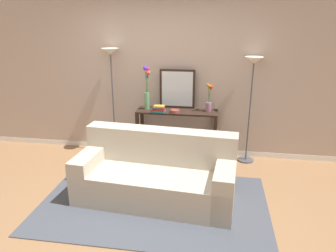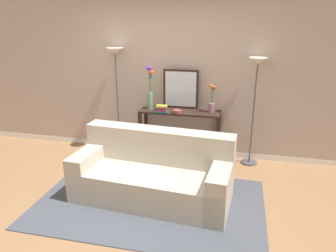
{
  "view_description": "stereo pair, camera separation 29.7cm",
  "coord_description": "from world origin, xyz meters",
  "px_view_note": "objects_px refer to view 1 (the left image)",
  "views": [
    {
      "loc": [
        0.97,
        -3.36,
        2.29
      ],
      "look_at": [
        0.3,
        0.92,
        0.8
      ],
      "focal_mm": 34.41,
      "sensor_mm": 36.0,
      "label": 1
    },
    {
      "loc": [
        1.26,
        -3.3,
        2.29
      ],
      "look_at": [
        0.3,
        0.92,
        0.8
      ],
      "focal_mm": 34.41,
      "sensor_mm": 36.0,
      "label": 2
    }
  ],
  "objects_px": {
    "vase_tall_flowers": "(147,90)",
    "wall_mirror": "(177,89)",
    "couch": "(156,176)",
    "floor_lamp_left": "(111,72)",
    "console_table": "(177,126)",
    "book_row_under_console": "(157,154)",
    "fruit_bowl": "(175,111)",
    "book_stack": "(159,109)",
    "floor_lamp_right": "(252,81)",
    "vase_short_flowers": "(209,100)"
  },
  "relations": [
    {
      "from": "floor_lamp_left",
      "to": "book_stack",
      "type": "distance_m",
      "value": 0.99
    },
    {
      "from": "couch",
      "to": "book_row_under_console",
      "type": "xyz_separation_m",
      "value": [
        -0.24,
        1.28,
        -0.26
      ]
    },
    {
      "from": "floor_lamp_left",
      "to": "vase_short_flowers",
      "type": "xyz_separation_m",
      "value": [
        1.6,
        -0.04,
        -0.39
      ]
    },
    {
      "from": "wall_mirror",
      "to": "book_stack",
      "type": "bearing_deg",
      "value": -132.34
    },
    {
      "from": "floor_lamp_left",
      "to": "floor_lamp_right",
      "type": "relative_size",
      "value": 1.05
    },
    {
      "from": "vase_short_flowers",
      "to": "floor_lamp_left",
      "type": "bearing_deg",
      "value": 178.64
    },
    {
      "from": "console_table",
      "to": "floor_lamp_right",
      "type": "relative_size",
      "value": 0.76
    },
    {
      "from": "floor_lamp_right",
      "to": "book_stack",
      "type": "relative_size",
      "value": 7.64
    },
    {
      "from": "book_stack",
      "to": "book_row_under_console",
      "type": "xyz_separation_m",
      "value": [
        -0.06,
        0.12,
        -0.83
      ]
    },
    {
      "from": "console_table",
      "to": "book_row_under_console",
      "type": "relative_size",
      "value": 3.22
    },
    {
      "from": "floor_lamp_right",
      "to": "fruit_bowl",
      "type": "distance_m",
      "value": 1.28
    },
    {
      "from": "floor_lamp_left",
      "to": "floor_lamp_right",
      "type": "height_order",
      "value": "floor_lamp_left"
    },
    {
      "from": "console_table",
      "to": "book_row_under_console",
      "type": "xyz_separation_m",
      "value": [
        -0.34,
        0.0,
        -0.52
      ]
    },
    {
      "from": "floor_lamp_right",
      "to": "console_table",
      "type": "bearing_deg",
      "value": -176.04
    },
    {
      "from": "floor_lamp_right",
      "to": "vase_tall_flowers",
      "type": "distance_m",
      "value": 1.65
    },
    {
      "from": "console_table",
      "to": "fruit_bowl",
      "type": "distance_m",
      "value": 0.31
    },
    {
      "from": "couch",
      "to": "vase_short_flowers",
      "type": "relative_size",
      "value": 4.55
    },
    {
      "from": "floor_lamp_left",
      "to": "floor_lamp_right",
      "type": "bearing_deg",
      "value": 0.0
    },
    {
      "from": "fruit_bowl",
      "to": "book_row_under_console",
      "type": "distance_m",
      "value": 0.88
    },
    {
      "from": "couch",
      "to": "floor_lamp_right",
      "type": "distance_m",
      "value": 2.11
    },
    {
      "from": "floor_lamp_left",
      "to": "vase_short_flowers",
      "type": "relative_size",
      "value": 3.95
    },
    {
      "from": "floor_lamp_right",
      "to": "book_row_under_console",
      "type": "bearing_deg",
      "value": -176.94
    },
    {
      "from": "vase_tall_flowers",
      "to": "wall_mirror",
      "type": "bearing_deg",
      "value": 17.16
    },
    {
      "from": "console_table",
      "to": "book_stack",
      "type": "xyz_separation_m",
      "value": [
        -0.28,
        -0.12,
        0.3
      ]
    },
    {
      "from": "fruit_bowl",
      "to": "vase_tall_flowers",
      "type": "bearing_deg",
      "value": 163.86
    },
    {
      "from": "floor_lamp_right",
      "to": "vase_tall_flowers",
      "type": "bearing_deg",
      "value": -177.75
    },
    {
      "from": "floor_lamp_left",
      "to": "wall_mirror",
      "type": "distance_m",
      "value": 1.1
    },
    {
      "from": "vase_tall_flowers",
      "to": "vase_short_flowers",
      "type": "distance_m",
      "value": 1.01
    },
    {
      "from": "console_table",
      "to": "wall_mirror",
      "type": "bearing_deg",
      "value": 97.45
    },
    {
      "from": "book_row_under_console",
      "to": "fruit_bowl",
      "type": "bearing_deg",
      "value": -20.87
    },
    {
      "from": "floor_lamp_right",
      "to": "vase_tall_flowers",
      "type": "xyz_separation_m",
      "value": [
        -1.64,
        -0.06,
        -0.18
      ]
    },
    {
      "from": "floor_lamp_left",
      "to": "book_stack",
      "type": "xyz_separation_m",
      "value": [
        0.81,
        -0.2,
        -0.53
      ]
    },
    {
      "from": "floor_lamp_left",
      "to": "book_stack",
      "type": "height_order",
      "value": "floor_lamp_left"
    },
    {
      "from": "fruit_bowl",
      "to": "console_table",
      "type": "bearing_deg",
      "value": 82.36
    },
    {
      "from": "vase_tall_flowers",
      "to": "fruit_bowl",
      "type": "relative_size",
      "value": 4.69
    },
    {
      "from": "vase_short_flowers",
      "to": "book_stack",
      "type": "relative_size",
      "value": 2.04
    },
    {
      "from": "floor_lamp_left",
      "to": "wall_mirror",
      "type": "bearing_deg",
      "value": 4.33
    },
    {
      "from": "couch",
      "to": "floor_lamp_left",
      "type": "bearing_deg",
      "value": 125.99
    },
    {
      "from": "vase_short_flowers",
      "to": "vase_tall_flowers",
      "type": "bearing_deg",
      "value": -178.48
    },
    {
      "from": "couch",
      "to": "book_row_under_console",
      "type": "height_order",
      "value": "couch"
    },
    {
      "from": "couch",
      "to": "floor_lamp_left",
      "type": "distance_m",
      "value": 2.01
    },
    {
      "from": "floor_lamp_right",
      "to": "vase_short_flowers",
      "type": "distance_m",
      "value": 0.72
    },
    {
      "from": "couch",
      "to": "vase_tall_flowers",
      "type": "height_order",
      "value": "vase_tall_flowers"
    },
    {
      "from": "fruit_bowl",
      "to": "floor_lamp_right",
      "type": "bearing_deg",
      "value": 9.84
    },
    {
      "from": "couch",
      "to": "console_table",
      "type": "distance_m",
      "value": 1.31
    },
    {
      "from": "couch",
      "to": "vase_short_flowers",
      "type": "bearing_deg",
      "value": 65.39
    },
    {
      "from": "vase_tall_flowers",
      "to": "vase_short_flowers",
      "type": "bearing_deg",
      "value": 1.52
    },
    {
      "from": "vase_tall_flowers",
      "to": "book_row_under_console",
      "type": "xyz_separation_m",
      "value": [
        0.15,
        -0.02,
        -1.1
      ]
    },
    {
      "from": "wall_mirror",
      "to": "fruit_bowl",
      "type": "height_order",
      "value": "wall_mirror"
    },
    {
      "from": "book_stack",
      "to": "floor_lamp_right",
      "type": "bearing_deg",
      "value": 7.99
    }
  ]
}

